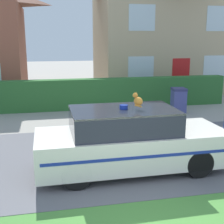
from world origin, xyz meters
TOP-DOWN VIEW (x-y plane):
  - road_strip at (0.00, 3.79)m, footprint 28.00×5.19m
  - garden_hedge at (0.35, 9.71)m, footprint 12.91×0.54m
  - police_car at (0.30, 2.73)m, footprint 4.59×1.73m
  - cat at (0.44, 2.61)m, footprint 0.26×0.36m
  - house_right at (5.44, 14.31)m, footprint 8.20×5.56m
  - wheelie_bin at (3.92, 8.11)m, footprint 0.65×0.70m

SIDE VIEW (x-z plane):
  - road_strip at x=0.00m, z-range 0.00..0.01m
  - wheelie_bin at x=3.92m, z-range 0.00..1.09m
  - garden_hedge at x=0.35m, z-range 0.00..1.38m
  - police_car at x=0.30m, z-range -0.06..1.59m
  - cat at x=0.44m, z-range 1.63..1.93m
  - house_right at x=5.44m, z-range 0.07..7.80m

